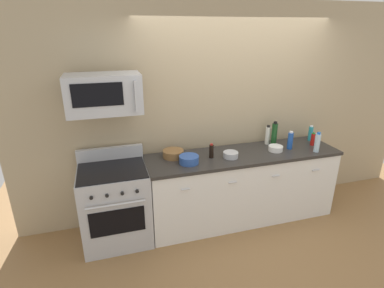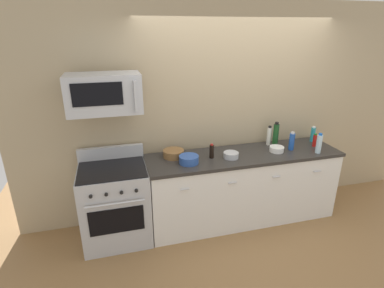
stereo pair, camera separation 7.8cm
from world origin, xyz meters
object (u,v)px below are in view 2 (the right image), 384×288
bottle_soda_blue (292,141)px  bowl_white_ceramic (277,149)px  bottle_water_clear (319,144)px  bowl_blue_mixing (189,159)px  microwave (104,93)px  bottle_soy_sauce_dark (212,151)px  bottle_hot_sauce_red (315,140)px  bottle_vinegar_white (269,136)px  bowl_wooden_salad (174,153)px  bottle_dish_soap (313,134)px  bottle_wine_green (276,135)px  bowl_steel_prep (231,155)px  range_oven (116,203)px

bottle_soda_blue → bowl_white_ceramic: size_ratio=1.32×
bottle_water_clear → bowl_white_ceramic: size_ratio=1.43×
bottle_water_clear → bowl_blue_mixing: bearing=175.6°
microwave → bottle_water_clear: microwave is taller
bottle_soy_sauce_dark → bottle_hot_sauce_red: bearing=0.4°
bottle_vinegar_white → bowl_wooden_salad: bearing=-176.8°
bottle_dish_soap → bottle_vinegar_white: size_ratio=0.83×
microwave → bowl_white_ceramic: microwave is taller
bottle_wine_green → bowl_white_ceramic: 0.24m
bottle_water_clear → bottle_hot_sauce_red: 0.24m
bottle_dish_soap → bowl_white_ceramic: (-0.66, -0.20, -0.07)m
bottle_vinegar_white → bowl_blue_mixing: 1.21m
bottle_water_clear → bowl_steel_prep: bottle_water_clear is taller
bottle_dish_soap → bowl_wooden_salad: bearing=-179.1°
bottle_dish_soap → bottle_water_clear: 0.42m
bottle_vinegar_white → bowl_white_ceramic: (-0.02, -0.25, -0.09)m
range_oven → bottle_vinegar_white: size_ratio=4.12×
bottle_hot_sauce_red → bottle_water_clear: bearing=-114.6°
microwave → bottle_hot_sauce_red: (2.59, -0.04, -0.75)m
bottle_vinegar_white → bowl_steel_prep: size_ratio=1.44×
microwave → bottle_water_clear: bearing=-5.9°
range_oven → bottle_dish_soap: 2.74m
bottle_wine_green → bottle_soy_sauce_dark: (-0.93, -0.16, -0.07)m
bottle_dish_soap → bottle_hot_sauce_red: bottle_dish_soap is taller
bottle_soy_sauce_dark → bottle_vinegar_white: (0.87, 0.22, 0.04)m
bottle_wine_green → bottle_vinegar_white: bottle_wine_green is taller
range_oven → bottle_water_clear: (2.49, -0.21, 0.57)m
microwave → bowl_blue_mixing: bearing=-8.6°
bowl_wooden_salad → microwave: bearing=-172.8°
range_oven → bowl_white_ceramic: range_oven is taller
bottle_soy_sauce_dark → bottle_dish_soap: bearing=6.6°
bottle_soy_sauce_dark → bowl_white_ceramic: bottle_soy_sauce_dark is taller
bottle_water_clear → bottle_hot_sauce_red: bottle_water_clear is taller
microwave → bowl_wooden_salad: (0.73, 0.09, -0.78)m
range_oven → bowl_steel_prep: (1.39, -0.07, 0.49)m
bottle_soy_sauce_dark → bottle_water_clear: 1.34m
bottle_hot_sauce_red → bowl_blue_mixing: bottle_hot_sauce_red is taller
bottle_dish_soap → bowl_wooden_salad: 1.95m
range_oven → bottle_dish_soap: bearing=3.6°
bowl_steel_prep → bottle_wine_green: bearing=17.5°
bowl_wooden_salad → range_oven: bearing=-169.4°
bottle_hot_sauce_red → bowl_blue_mixing: size_ratio=0.76×
bottle_dish_soap → bottle_soda_blue: bearing=-156.8°
microwave → bowl_blue_mixing: size_ratio=3.29×
bottle_soda_blue → bowl_blue_mixing: 1.37m
bottle_soda_blue → microwave: bearing=178.2°
microwave → bowl_blue_mixing: microwave is taller
bowl_steel_prep → bowl_white_ceramic: bearing=3.2°
bottle_water_clear → bowl_steel_prep: bearing=172.9°
bottle_dish_soap → bowl_wooden_salad: size_ratio=0.85×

